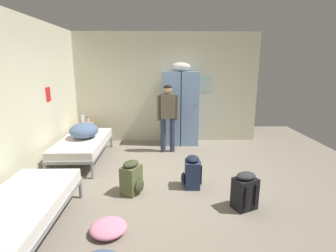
{
  "coord_description": "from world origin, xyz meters",
  "views": [
    {
      "loc": [
        -0.11,
        -4.26,
        2.04
      ],
      "look_at": [
        0.0,
        0.25,
        0.95
      ],
      "focal_mm": 27.79,
      "sensor_mm": 36.0,
      "label": 1
    }
  ],
  "objects_px": {
    "lotion_bottle": "(88,120)",
    "bedding_heap": "(84,130)",
    "backpack_black": "(244,191)",
    "clothes_pile_pink": "(108,228)",
    "shelf_unit": "(87,131)",
    "bed_left_rear": "(83,144)",
    "bed_left_front": "(20,208)",
    "locker_bank": "(180,107)",
    "backpack_navy": "(192,172)",
    "backpack_olive": "(132,178)",
    "person_traveler": "(168,112)",
    "water_bottle": "(83,118)"
  },
  "relations": [
    {
      "from": "locker_bank",
      "to": "bed_left_rear",
      "type": "relative_size",
      "value": 1.09
    },
    {
      "from": "bed_left_front",
      "to": "person_traveler",
      "type": "height_order",
      "value": "person_traveler"
    },
    {
      "from": "shelf_unit",
      "to": "lotion_bottle",
      "type": "height_order",
      "value": "lotion_bottle"
    },
    {
      "from": "backpack_black",
      "to": "bedding_heap",
      "type": "bearing_deg",
      "value": 144.24
    },
    {
      "from": "bed_left_rear",
      "to": "bed_left_front",
      "type": "height_order",
      "value": "same"
    },
    {
      "from": "person_traveler",
      "to": "shelf_unit",
      "type": "bearing_deg",
      "value": 163.79
    },
    {
      "from": "locker_bank",
      "to": "bedding_heap",
      "type": "xyz_separation_m",
      "value": [
        -2.13,
        -1.11,
        -0.32
      ]
    },
    {
      "from": "bed_left_rear",
      "to": "clothes_pile_pink",
      "type": "xyz_separation_m",
      "value": [
        1.02,
        -2.5,
        -0.31
      ]
    },
    {
      "from": "water_bottle",
      "to": "lotion_bottle",
      "type": "relative_size",
      "value": 1.49
    },
    {
      "from": "person_traveler",
      "to": "clothes_pile_pink",
      "type": "height_order",
      "value": "person_traveler"
    },
    {
      "from": "bed_left_front",
      "to": "bed_left_rear",
      "type": "bearing_deg",
      "value": 90.0
    },
    {
      "from": "water_bottle",
      "to": "bed_left_rear",
      "type": "bearing_deg",
      "value": -74.25
    },
    {
      "from": "locker_bank",
      "to": "person_traveler",
      "type": "bearing_deg",
      "value": -117.29
    },
    {
      "from": "backpack_black",
      "to": "clothes_pile_pink",
      "type": "height_order",
      "value": "backpack_black"
    },
    {
      "from": "locker_bank",
      "to": "bedding_heap",
      "type": "height_order",
      "value": "locker_bank"
    },
    {
      "from": "lotion_bottle",
      "to": "backpack_olive",
      "type": "distance_m",
      "value": 2.96
    },
    {
      "from": "lotion_bottle",
      "to": "backpack_olive",
      "type": "height_order",
      "value": "lotion_bottle"
    },
    {
      "from": "shelf_unit",
      "to": "bed_left_rear",
      "type": "bearing_deg",
      "value": -77.74
    },
    {
      "from": "bedding_heap",
      "to": "lotion_bottle",
      "type": "distance_m",
      "value": 1.04
    },
    {
      "from": "bedding_heap",
      "to": "water_bottle",
      "type": "xyz_separation_m",
      "value": [
        -0.35,
        1.09,
        0.04
      ]
    },
    {
      "from": "person_traveler",
      "to": "backpack_olive",
      "type": "bearing_deg",
      "value": -106.97
    },
    {
      "from": "backpack_olive",
      "to": "clothes_pile_pink",
      "type": "height_order",
      "value": "backpack_olive"
    },
    {
      "from": "bed_left_front",
      "to": "backpack_black",
      "type": "relative_size",
      "value": 3.45
    },
    {
      "from": "lotion_bottle",
      "to": "bedding_heap",
      "type": "bearing_deg",
      "value": -79.07
    },
    {
      "from": "bed_left_front",
      "to": "lotion_bottle",
      "type": "xyz_separation_m",
      "value": [
        -0.18,
        3.65,
        0.27
      ]
    },
    {
      "from": "water_bottle",
      "to": "backpack_black",
      "type": "height_order",
      "value": "water_bottle"
    },
    {
      "from": "locker_bank",
      "to": "clothes_pile_pink",
      "type": "xyz_separation_m",
      "value": [
        -1.13,
        -3.69,
        -0.9
      ]
    },
    {
      "from": "shelf_unit",
      "to": "backpack_black",
      "type": "height_order",
      "value": "shelf_unit"
    },
    {
      "from": "bed_left_rear",
      "to": "person_traveler",
      "type": "bearing_deg",
      "value": 16.8
    },
    {
      "from": "person_traveler",
      "to": "water_bottle",
      "type": "relative_size",
      "value": 6.22
    },
    {
      "from": "backpack_black",
      "to": "backpack_olive",
      "type": "distance_m",
      "value": 1.73
    },
    {
      "from": "locker_bank",
      "to": "person_traveler",
      "type": "height_order",
      "value": "locker_bank"
    },
    {
      "from": "water_bottle",
      "to": "backpack_navy",
      "type": "relative_size",
      "value": 0.46
    },
    {
      "from": "locker_bank",
      "to": "backpack_black",
      "type": "bearing_deg",
      "value": -77.31
    },
    {
      "from": "water_bottle",
      "to": "clothes_pile_pink",
      "type": "xyz_separation_m",
      "value": [
        1.35,
        -3.67,
        -0.62
      ]
    },
    {
      "from": "lotion_bottle",
      "to": "person_traveler",
      "type": "bearing_deg",
      "value": -15.69
    },
    {
      "from": "backpack_navy",
      "to": "clothes_pile_pink",
      "type": "relative_size",
      "value": 1.19
    },
    {
      "from": "bed_left_rear",
      "to": "bedding_heap",
      "type": "relative_size",
      "value": 2.67
    },
    {
      "from": "bed_left_rear",
      "to": "water_bottle",
      "type": "relative_size",
      "value": 7.53
    },
    {
      "from": "bedding_heap",
      "to": "backpack_olive",
      "type": "xyz_separation_m",
      "value": [
        1.18,
        -1.57,
        -0.39
      ]
    },
    {
      "from": "lotion_bottle",
      "to": "backpack_navy",
      "type": "xyz_separation_m",
      "value": [
        2.36,
        -2.39,
        -0.39
      ]
    },
    {
      "from": "person_traveler",
      "to": "backpack_olive",
      "type": "distance_m",
      "value": 2.23
    },
    {
      "from": "backpack_olive",
      "to": "bed_left_rear",
      "type": "bearing_deg",
      "value": 128.96
    },
    {
      "from": "bed_left_front",
      "to": "backpack_black",
      "type": "xyz_separation_m",
      "value": [
        2.86,
        0.57,
        -0.12
      ]
    },
    {
      "from": "bed_left_rear",
      "to": "backpack_navy",
      "type": "bearing_deg",
      "value": -30.45
    },
    {
      "from": "bed_left_rear",
      "to": "backpack_olive",
      "type": "bearing_deg",
      "value": -51.04
    },
    {
      "from": "shelf_unit",
      "to": "person_traveler",
      "type": "xyz_separation_m",
      "value": [
        2.07,
        -0.6,
        0.6
      ]
    },
    {
      "from": "bed_left_front",
      "to": "backpack_olive",
      "type": "bearing_deg",
      "value": 41.33
    },
    {
      "from": "bed_left_front",
      "to": "lotion_bottle",
      "type": "distance_m",
      "value": 3.66
    },
    {
      "from": "bed_left_rear",
      "to": "locker_bank",
      "type": "bearing_deg",
      "value": 28.99
    }
  ]
}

